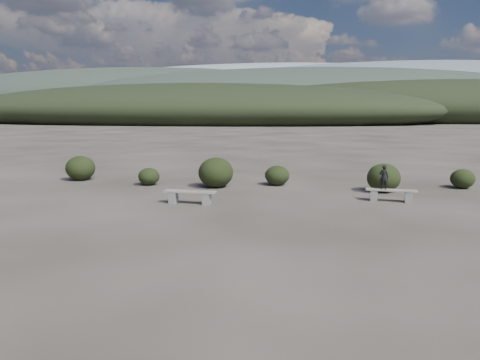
# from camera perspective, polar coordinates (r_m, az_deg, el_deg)

# --- Properties ---
(ground) EXTENTS (1200.00, 1200.00, 0.00)m
(ground) POSITION_cam_1_polar(r_m,az_deg,el_deg) (12.37, 0.62, -7.60)
(ground) COLOR #2A2621
(ground) RESTS_ON ground
(bench_left) EXTENTS (1.95, 0.53, 0.48)m
(bench_left) POSITION_cam_1_polar(r_m,az_deg,el_deg) (17.21, -6.13, -1.95)
(bench_left) COLOR slate
(bench_left) RESTS_ON ground
(bench_right) EXTENTS (1.89, 0.65, 0.46)m
(bench_right) POSITION_cam_1_polar(r_m,az_deg,el_deg) (18.39, 17.96, -1.67)
(bench_right) COLOR slate
(bench_right) RESTS_ON ground
(seated_person) EXTENTS (0.38, 0.30, 0.91)m
(seated_person) POSITION_cam_1_polar(r_m,az_deg,el_deg) (18.28, 17.13, 0.34)
(seated_person) COLOR black
(seated_person) RESTS_ON bench_right
(shrub_a) EXTENTS (0.96, 0.96, 0.78)m
(shrub_a) POSITION_cam_1_polar(r_m,az_deg,el_deg) (21.63, -11.05, 0.43)
(shrub_a) COLOR black
(shrub_a) RESTS_ON ground
(shrub_b) EXTENTS (1.54, 1.54, 1.32)m
(shrub_b) POSITION_cam_1_polar(r_m,az_deg,el_deg) (20.60, -2.96, 0.92)
(shrub_b) COLOR black
(shrub_b) RESTS_ON ground
(shrub_c) EXTENTS (1.11, 1.11, 0.89)m
(shrub_c) POSITION_cam_1_polar(r_m,az_deg,el_deg) (21.23, 4.55, 0.55)
(shrub_c) COLOR black
(shrub_c) RESTS_ON ground
(shrub_d) EXTENTS (1.37, 1.37, 1.20)m
(shrub_d) POSITION_cam_1_polar(r_m,az_deg,el_deg) (20.32, 17.11, 0.25)
(shrub_d) COLOR black
(shrub_d) RESTS_ON ground
(shrub_e) EXTENTS (1.02, 1.02, 0.85)m
(shrub_e) POSITION_cam_1_polar(r_m,az_deg,el_deg) (22.54, 25.50, 0.14)
(shrub_e) COLOR black
(shrub_e) RESTS_ON ground
(shrub_f) EXTENTS (1.39, 1.39, 1.18)m
(shrub_f) POSITION_cam_1_polar(r_m,az_deg,el_deg) (23.90, -18.87, 1.38)
(shrub_f) COLOR black
(shrub_f) RESTS_ON ground
(mountain_ridges) EXTENTS (500.00, 400.00, 56.00)m
(mountain_ridges) POSITION_cam_1_polar(r_m,az_deg,el_deg) (351.01, 6.93, 10.01)
(mountain_ridges) COLOR black
(mountain_ridges) RESTS_ON ground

